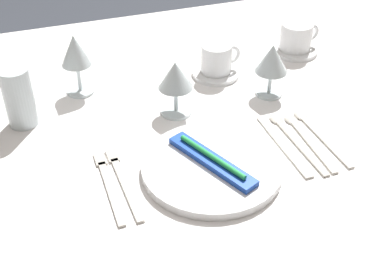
{
  "coord_description": "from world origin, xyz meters",
  "views": [
    {
      "loc": [
        -0.32,
        -0.94,
        1.41
      ],
      "look_at": [
        -0.04,
        -0.09,
        0.76
      ],
      "focal_mm": 49.33,
      "sensor_mm": 36.0,
      "label": 1
    }
  ],
  "objects_px": {
    "coffee_cup_right": "(217,58)",
    "wine_glass_centre": "(272,61)",
    "spoon_soup": "(291,136)",
    "spoon_tea": "(315,130)",
    "dinner_plate": "(212,167)",
    "dinner_knife": "(285,147)",
    "fork_inner": "(108,183)",
    "spoon_dessert": "(304,135)",
    "coffee_cup_left": "(297,36)",
    "drink_tumbler": "(20,100)",
    "toothbrush_package": "(212,160)",
    "wine_glass_right": "(175,78)",
    "wine_glass_left": "(75,53)",
    "fork_outer": "(123,180)"
  },
  "relations": [
    {
      "from": "spoon_dessert",
      "to": "wine_glass_left",
      "type": "distance_m",
      "value": 0.54
    },
    {
      "from": "drink_tumbler",
      "to": "wine_glass_right",
      "type": "bearing_deg",
      "value": -11.47
    },
    {
      "from": "wine_glass_right",
      "to": "drink_tumbler",
      "type": "distance_m",
      "value": 0.34
    },
    {
      "from": "toothbrush_package",
      "to": "spoon_tea",
      "type": "distance_m",
      "value": 0.26
    },
    {
      "from": "fork_inner",
      "to": "dinner_knife",
      "type": "height_order",
      "value": "same"
    },
    {
      "from": "spoon_tea",
      "to": "coffee_cup_right",
      "type": "height_order",
      "value": "coffee_cup_right"
    },
    {
      "from": "drink_tumbler",
      "to": "coffee_cup_left",
      "type": "bearing_deg",
      "value": 8.57
    },
    {
      "from": "wine_glass_centre",
      "to": "wine_glass_left",
      "type": "distance_m",
      "value": 0.45
    },
    {
      "from": "spoon_tea",
      "to": "wine_glass_centre",
      "type": "relative_size",
      "value": 1.66
    },
    {
      "from": "coffee_cup_left",
      "to": "wine_glass_left",
      "type": "height_order",
      "value": "wine_glass_left"
    },
    {
      "from": "spoon_soup",
      "to": "coffee_cup_left",
      "type": "relative_size",
      "value": 2.06
    },
    {
      "from": "fork_inner",
      "to": "wine_glass_centre",
      "type": "distance_m",
      "value": 0.48
    },
    {
      "from": "fork_outer",
      "to": "fork_inner",
      "type": "distance_m",
      "value": 0.03
    },
    {
      "from": "coffee_cup_right",
      "to": "wine_glass_right",
      "type": "distance_m",
      "value": 0.2
    },
    {
      "from": "spoon_tea",
      "to": "wine_glass_centre",
      "type": "distance_m",
      "value": 0.19
    },
    {
      "from": "dinner_plate",
      "to": "spoon_dessert",
      "type": "bearing_deg",
      "value": 10.79
    },
    {
      "from": "spoon_dessert",
      "to": "dinner_knife",
      "type": "bearing_deg",
      "value": -156.93
    },
    {
      "from": "spoon_tea",
      "to": "wine_glass_left",
      "type": "xyz_separation_m",
      "value": [
        -0.45,
        0.32,
        0.1
      ]
    },
    {
      "from": "spoon_dessert",
      "to": "coffee_cup_left",
      "type": "xyz_separation_m",
      "value": [
        0.16,
        0.35,
        0.04
      ]
    },
    {
      "from": "drink_tumbler",
      "to": "fork_inner",
      "type": "bearing_deg",
      "value": -62.38
    },
    {
      "from": "wine_glass_centre",
      "to": "drink_tumbler",
      "type": "relative_size",
      "value": 0.96
    },
    {
      "from": "wine_glass_centre",
      "to": "spoon_soup",
      "type": "bearing_deg",
      "value": -99.47
    },
    {
      "from": "dinner_plate",
      "to": "fork_inner",
      "type": "height_order",
      "value": "dinner_plate"
    },
    {
      "from": "dinner_knife",
      "to": "coffee_cup_left",
      "type": "height_order",
      "value": "coffee_cup_left"
    },
    {
      "from": "drink_tumbler",
      "to": "fork_outer",
      "type": "bearing_deg",
      "value": -57.54
    },
    {
      "from": "spoon_tea",
      "to": "drink_tumbler",
      "type": "bearing_deg",
      "value": 158.46
    },
    {
      "from": "dinner_plate",
      "to": "dinner_knife",
      "type": "height_order",
      "value": "dinner_plate"
    },
    {
      "from": "dinner_knife",
      "to": "spoon_tea",
      "type": "height_order",
      "value": "spoon_tea"
    },
    {
      "from": "drink_tumbler",
      "to": "toothbrush_package",
      "type": "bearing_deg",
      "value": -40.16
    },
    {
      "from": "spoon_dessert",
      "to": "coffee_cup_left",
      "type": "bearing_deg",
      "value": 65.15
    },
    {
      "from": "coffee_cup_left",
      "to": "wine_glass_centre",
      "type": "relative_size",
      "value": 0.84
    },
    {
      "from": "fork_outer",
      "to": "coffee_cup_right",
      "type": "height_order",
      "value": "coffee_cup_right"
    },
    {
      "from": "dinner_knife",
      "to": "toothbrush_package",
      "type": "bearing_deg",
      "value": -173.77
    },
    {
      "from": "dinner_plate",
      "to": "dinner_knife",
      "type": "distance_m",
      "value": 0.17
    },
    {
      "from": "coffee_cup_right",
      "to": "wine_glass_left",
      "type": "bearing_deg",
      "value": 175.16
    },
    {
      "from": "dinner_plate",
      "to": "coffee_cup_right",
      "type": "xyz_separation_m",
      "value": [
        0.14,
        0.34,
        0.04
      ]
    },
    {
      "from": "dinner_knife",
      "to": "coffee_cup_left",
      "type": "relative_size",
      "value": 1.98
    },
    {
      "from": "coffee_cup_left",
      "to": "fork_outer",
      "type": "bearing_deg",
      "value": -146.8
    },
    {
      "from": "spoon_dessert",
      "to": "wine_glass_centre",
      "type": "height_order",
      "value": "wine_glass_centre"
    },
    {
      "from": "spoon_soup",
      "to": "spoon_tea",
      "type": "xyz_separation_m",
      "value": [
        0.06,
        -0.0,
        -0.0
      ]
    },
    {
      "from": "coffee_cup_right",
      "to": "wine_glass_centre",
      "type": "bearing_deg",
      "value": -56.13
    },
    {
      "from": "fork_outer",
      "to": "wine_glass_left",
      "type": "bearing_deg",
      "value": 94.11
    },
    {
      "from": "dinner_plate",
      "to": "coffee_cup_right",
      "type": "height_order",
      "value": "coffee_cup_right"
    },
    {
      "from": "fork_outer",
      "to": "wine_glass_centre",
      "type": "height_order",
      "value": "wine_glass_centre"
    },
    {
      "from": "spoon_soup",
      "to": "wine_glass_left",
      "type": "distance_m",
      "value": 0.52
    },
    {
      "from": "spoon_soup",
      "to": "coffee_cup_right",
      "type": "distance_m",
      "value": 0.3
    },
    {
      "from": "toothbrush_package",
      "to": "fork_inner",
      "type": "xyz_separation_m",
      "value": [
        -0.2,
        0.02,
        -0.02
      ]
    },
    {
      "from": "spoon_soup",
      "to": "wine_glass_right",
      "type": "bearing_deg",
      "value": 140.7
    },
    {
      "from": "spoon_tea",
      "to": "wine_glass_left",
      "type": "height_order",
      "value": "wine_glass_left"
    },
    {
      "from": "fork_outer",
      "to": "dinner_knife",
      "type": "distance_m",
      "value": 0.34
    }
  ]
}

